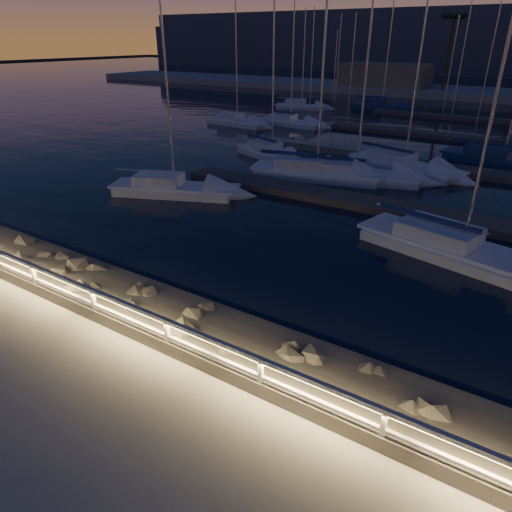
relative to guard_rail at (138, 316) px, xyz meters
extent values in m
plane|color=#9F9990|center=(0.07, 0.00, -0.77)|extent=(400.00, 400.00, 0.00)
cube|color=#9F9990|center=(0.07, -2.50, -0.87)|extent=(240.00, 5.00, 0.20)
cube|color=#605B52|center=(0.07, 1.50, -1.07)|extent=(240.00, 3.45, 1.29)
plane|color=black|center=(0.07, 80.00, -1.37)|extent=(320.00, 320.00, 0.00)
plane|color=black|center=(0.07, 0.00, -1.97)|extent=(400.00, 400.00, 0.00)
cube|color=silver|center=(-4.93, 0.00, -0.27)|extent=(0.11, 0.11, 1.00)
cube|color=silver|center=(-1.93, 0.00, -0.27)|extent=(0.11, 0.11, 1.00)
cube|color=silver|center=(1.07, 0.00, -0.27)|extent=(0.11, 0.11, 1.00)
cube|color=silver|center=(4.07, 0.00, -0.27)|extent=(0.11, 0.11, 1.00)
cube|color=silver|center=(7.07, 0.00, -0.27)|extent=(0.11, 0.11, 1.00)
cube|color=silver|center=(0.07, 0.00, 0.23)|extent=(44.00, 0.12, 0.12)
cube|color=silver|center=(0.07, 0.00, -0.27)|extent=(44.00, 0.09, 0.09)
cube|color=#FFE072|center=(0.07, -0.02, 0.15)|extent=(44.00, 0.04, 0.03)
sphere|color=#605B52|center=(0.34, 1.79, -1.05)|extent=(0.91, 0.91, 0.91)
sphere|color=#605B52|center=(2.38, 1.18, -0.92)|extent=(0.75, 0.75, 0.75)
sphere|color=#605B52|center=(-9.59, 2.42, -1.19)|extent=(1.03, 1.03, 1.03)
sphere|color=#605B52|center=(-2.85, 2.30, -1.16)|extent=(0.97, 0.97, 0.97)
sphere|color=#605B52|center=(-3.49, 1.13, -0.91)|extent=(0.72, 0.72, 0.72)
cube|color=#635952|center=(0.07, 16.00, -1.17)|extent=(22.00, 2.00, 0.40)
cube|color=#635952|center=(0.07, 26.00, -1.17)|extent=(22.00, 2.00, 0.40)
cube|color=#635952|center=(0.07, 38.00, -1.17)|extent=(22.00, 2.00, 0.40)
cube|color=#635952|center=(0.07, 50.00, -1.17)|extent=(22.00, 2.00, 0.40)
cube|color=#9F9990|center=(0.07, 74.00, -0.97)|extent=(160.00, 14.00, 1.20)
cube|color=gray|center=(-17.93, 74.00, 1.03)|extent=(14.00, 8.00, 4.00)
cylinder|color=brown|center=(-7.93, 72.00, 4.88)|extent=(0.44, 0.44, 10.50)
cube|color=#374155|center=(-59.93, 140.00, 5.23)|extent=(120.00, 25.00, 18.00)
cube|color=white|center=(-9.38, 22.81, -1.22)|extent=(6.73, 4.24, 0.54)
cube|color=white|center=(-9.38, 22.81, -0.88)|extent=(7.12, 4.12, 0.15)
cube|color=white|center=(-10.21, 23.12, -0.53)|extent=(2.89, 2.37, 0.64)
cylinder|color=#AAAAAE|center=(-9.38, 22.81, 4.77)|extent=(0.12, 0.12, 11.10)
cylinder|color=#AAAAAE|center=(-10.62, 23.28, -0.04)|extent=(3.77, 1.47, 0.08)
cube|color=white|center=(-9.57, 12.00, -1.22)|extent=(7.37, 4.88, 0.55)
cube|color=white|center=(-9.57, 12.00, -0.88)|extent=(7.77, 4.78, 0.15)
cube|color=white|center=(-10.46, 11.62, -0.53)|extent=(3.19, 2.68, 0.65)
cylinder|color=#AAAAAE|center=(-9.57, 12.00, 5.31)|extent=(0.12, 0.12, 12.18)
cylinder|color=#AAAAAE|center=(-10.91, 11.43, -0.03)|extent=(4.07, 1.78, 0.08)
cube|color=white|center=(-1.62, 20.53, -1.22)|extent=(8.08, 4.79, 0.55)
cube|color=white|center=(-1.62, 20.53, -0.87)|extent=(8.57, 4.62, 0.15)
cube|color=white|center=(-2.63, 20.20, -0.52)|extent=(3.42, 2.74, 0.65)
cylinder|color=#AAAAAE|center=(-1.62, 20.53, 5.88)|extent=(0.12, 0.12, 13.30)
cylinder|color=#AAAAAE|center=(-3.14, 20.04, -0.02)|extent=(4.58, 1.55, 0.08)
cube|color=white|center=(6.50, 12.00, -1.22)|extent=(8.72, 4.59, 0.56)
cube|color=white|center=(6.50, 12.00, -0.87)|extent=(9.30, 4.34, 0.15)
cube|color=white|center=(5.37, 12.26, -0.52)|extent=(3.62, 2.76, 0.66)
cylinder|color=#AAAAAE|center=(6.50, 12.00, 6.44)|extent=(0.12, 0.12, 14.43)
cylinder|color=#AAAAAE|center=(4.81, 12.39, -0.01)|extent=(5.08, 1.26, 0.08)
cube|color=white|center=(-19.93, 33.23, -1.22)|extent=(6.76, 2.61, 0.56)
cube|color=white|center=(-19.93, 33.23, -0.87)|extent=(7.29, 2.31, 0.15)
cube|color=white|center=(-20.85, 33.28, -0.51)|extent=(2.68, 1.81, 0.67)
cylinder|color=#AAAAAE|center=(-19.93, 33.23, 4.99)|extent=(0.12, 0.12, 11.52)
cylinder|color=#AAAAAE|center=(-21.31, 33.31, 0.00)|extent=(4.14, 0.33, 0.08)
cube|color=white|center=(-4.02, 19.69, -1.22)|extent=(8.42, 4.52, 0.62)
cube|color=white|center=(-4.02, 19.69, -0.83)|extent=(8.97, 4.30, 0.17)
cube|color=white|center=(-5.10, 19.42, -0.43)|extent=(3.51, 2.70, 0.74)
cylinder|color=#AAAAAE|center=(-4.02, 19.69, 6.24)|extent=(0.14, 0.14, 13.91)
cylinder|color=#AAAAAE|center=(-5.64, 19.28, 0.14)|extent=(4.88, 1.29, 0.09)
cube|color=white|center=(0.28, 24.70, -1.22)|extent=(8.10, 4.71, 0.55)
cube|color=white|center=(0.28, 24.70, -0.87)|extent=(8.59, 4.53, 0.15)
cube|color=white|center=(-0.74, 25.02, -0.52)|extent=(3.42, 2.72, 0.65)
cylinder|color=#AAAAAE|center=(0.28, 24.70, 5.90)|extent=(0.12, 0.12, 13.34)
cylinder|color=#AAAAAE|center=(-1.25, 25.17, -0.02)|extent=(4.61, 1.49, 0.08)
cube|color=navy|center=(5.83, 30.29, -1.22)|extent=(8.29, 3.96, 0.53)
cube|color=navy|center=(5.83, 30.29, -0.88)|extent=(8.88, 3.68, 0.15)
cube|color=navy|center=(4.74, 30.48, -0.55)|extent=(3.39, 2.48, 0.63)
cylinder|color=#AAAAAE|center=(4.19, 30.57, -0.06)|extent=(4.92, 0.92, 0.08)
cube|color=white|center=(-19.93, 47.76, -1.22)|extent=(6.67, 3.59, 0.54)
cube|color=white|center=(-19.93, 47.76, -0.88)|extent=(7.11, 3.41, 0.15)
cube|color=white|center=(-20.79, 47.55, -0.54)|extent=(2.78, 2.14, 0.64)
cylinder|color=#AAAAAE|center=(-19.93, 47.76, 4.73)|extent=(0.12, 0.12, 11.02)
cylinder|color=#AAAAAE|center=(-21.21, 47.44, -0.05)|extent=(3.87, 1.04, 0.08)
cube|color=white|center=(-15.13, 36.16, -1.22)|extent=(6.73, 2.28, 0.52)
cube|color=white|center=(-15.13, 36.16, -0.89)|extent=(7.29, 1.95, 0.14)
cube|color=white|center=(-16.06, 36.16, -0.56)|extent=(2.62, 1.69, 0.62)
cylinder|color=#AAAAAE|center=(-15.13, 36.16, 5.03)|extent=(0.11, 0.11, 11.66)
cylinder|color=#AAAAAE|center=(-16.53, 36.17, -0.08)|extent=(4.20, 0.10, 0.08)
cube|color=navy|center=(-11.06, 53.05, -1.22)|extent=(7.39, 2.93, 0.61)
cube|color=navy|center=(-11.06, 53.05, -0.83)|extent=(7.96, 2.62, 0.17)
cube|color=navy|center=(-12.07, 52.98, -0.44)|extent=(2.94, 2.01, 0.73)
cylinder|color=#AAAAAE|center=(-11.06, 53.05, 5.56)|extent=(0.13, 0.13, 12.55)
cylinder|color=#AAAAAE|center=(-12.57, 52.94, 0.12)|extent=(4.51, 0.42, 0.09)
camera|label=1|loc=(8.64, -7.26, 7.06)|focal=32.00mm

